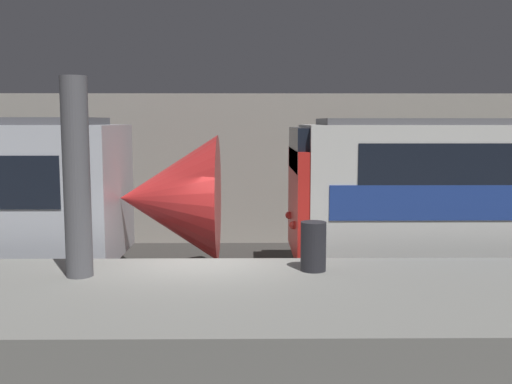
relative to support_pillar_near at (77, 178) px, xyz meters
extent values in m
plane|color=#33302D|center=(1.92, 1.27, -2.71)|extent=(120.00, 120.00, 0.00)
cube|color=slate|center=(1.92, -0.83, -2.18)|extent=(40.00, 4.20, 1.07)
cube|color=#9E998E|center=(1.92, 7.97, -0.49)|extent=(50.00, 0.15, 4.44)
cylinder|color=#56565B|center=(0.00, 0.00, 0.00)|extent=(0.44, 0.44, 3.29)
cone|color=red|center=(1.02, 3.61, -0.80)|extent=(2.20, 2.83, 2.83)
sphere|color=#F2EFCC|center=(1.97, 3.61, -1.24)|extent=(0.20, 0.20, 0.20)
cube|color=red|center=(3.92, 3.61, -0.88)|extent=(0.25, 2.99, 2.38)
cube|color=black|center=(3.92, 3.61, 0.30)|extent=(0.25, 2.68, 0.95)
sphere|color=#EA4C42|center=(3.77, 2.92, -1.30)|extent=(0.18, 0.18, 0.18)
sphere|color=#EA4C42|center=(3.77, 4.29, -1.30)|extent=(0.18, 0.18, 0.18)
cylinder|color=#232328|center=(3.92, 0.34, -1.22)|extent=(0.44, 0.44, 0.85)
camera|label=1|loc=(2.83, -9.76, 0.92)|focal=42.00mm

